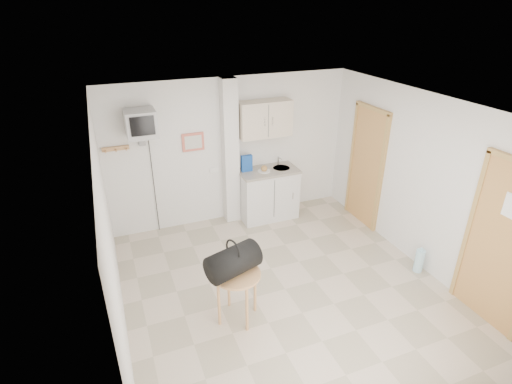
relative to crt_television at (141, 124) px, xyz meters
name	(u,v)px	position (x,y,z in m)	size (l,w,h in m)	color
ground	(285,289)	(1.45, -2.02, -1.94)	(4.50, 4.50, 0.00)	#C6B39C
room_envelope	(304,182)	(1.69, -1.93, -0.40)	(4.24, 4.54, 2.55)	white
kitchenette	(267,175)	(2.02, -0.02, -1.13)	(1.03, 0.58, 2.10)	silver
crt_television	(141,124)	(0.00, 0.00, 0.00)	(0.44, 0.45, 2.15)	slate
round_table	(237,280)	(0.67, -2.28, -1.36)	(0.57, 0.57, 0.68)	tan
duffel_bag	(233,261)	(0.63, -2.27, -1.09)	(0.70, 0.52, 0.46)	black
water_bottle	(419,261)	(3.43, -2.36, -1.76)	(0.13, 0.13, 0.39)	#ADE1F3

